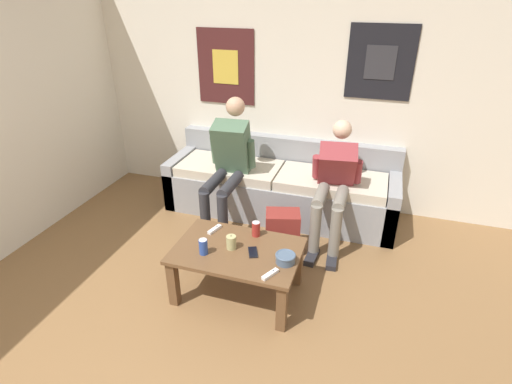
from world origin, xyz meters
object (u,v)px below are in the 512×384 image
person_seated_adult (228,161)px  ceramic_bowl (285,258)px  coffee_table (237,257)px  person_seated_teen (334,180)px  backpack (282,234)px  game_controller_near_left (270,274)px  cell_phone (253,252)px  drink_can_red (256,229)px  drink_can_blue (203,247)px  couch (280,188)px  game_controller_near_right (215,229)px  pillar_candle (231,242)px

person_seated_adult → ceramic_bowl: bearing=-51.3°
coffee_table → person_seated_teen: size_ratio=0.88×
backpack → game_controller_near_left: bearing=-81.5°
backpack → cell_phone: bearing=-95.7°
drink_can_red → cell_phone: drink_can_red is taller
person_seated_adult → drink_can_blue: 1.19m
couch → drink_can_blue: (-0.20, -1.52, 0.21)m
coffee_table → drink_can_blue: 0.29m
person_seated_adult → backpack: bearing=-29.2°
person_seated_teen → ceramic_bowl: 1.12m
coffee_table → drink_can_blue: size_ratio=7.80×
coffee_table → game_controller_near_left: game_controller_near_left is taller
cell_phone → drink_can_red: bearing=102.2°
person_seated_teen → drink_can_red: (-0.50, -0.83, -0.13)m
coffee_table → backpack: (0.20, 0.65, -0.15)m
backpack → game_controller_near_right: size_ratio=2.80×
person_seated_teen → game_controller_near_right: person_seated_teen is taller
drink_can_red → person_seated_teen: bearing=59.1°
backpack → pillar_candle: pillar_candle is taller
couch → coffee_table: (0.02, -1.39, 0.07)m
coffee_table → ceramic_bowl: (0.39, -0.05, 0.12)m
couch → ceramic_bowl: couch is taller
cell_phone → ceramic_bowl: bearing=-8.3°
pillar_candle → drink_can_blue: size_ratio=0.98×
drink_can_red → game_controller_near_right: (-0.35, -0.04, -0.05)m
couch → person_seated_adult: person_seated_adult is taller
person_seated_adult → cell_phone: 1.22m
cell_phone → couch: bearing=96.1°
couch → cell_phone: 1.42m
person_seated_adult → backpack: (0.66, -0.37, -0.49)m
coffee_table → cell_phone: size_ratio=6.40×
drink_can_blue → pillar_candle: bearing=36.0°
cell_phone → drink_can_blue: bearing=-160.9°
coffee_table → cell_phone: cell_phone is taller
couch → ceramic_bowl: size_ratio=16.19×
person_seated_teen → backpack: size_ratio=2.67×
backpack → game_controller_near_left: size_ratio=2.88×
drink_can_blue → game_controller_near_right: 0.32m
ceramic_bowl → cell_phone: size_ratio=0.99×
drink_can_blue → game_controller_near_left: (0.55, -0.09, -0.05)m
game_controller_near_right → cell_phone: bearing=-26.1°
couch → coffee_table: 1.39m
person_seated_adult → game_controller_near_right: size_ratio=8.54×
person_seated_teen → game_controller_near_left: 1.31m
couch → drink_can_blue: 1.55m
backpack → drink_can_red: size_ratio=3.34×
couch → person_seated_adult: size_ratio=1.92×
backpack → ceramic_bowl: size_ratio=2.77×
person_seated_adult → ceramic_bowl: person_seated_adult is taller
person_seated_adult → game_controller_near_right: bearing=-76.6°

